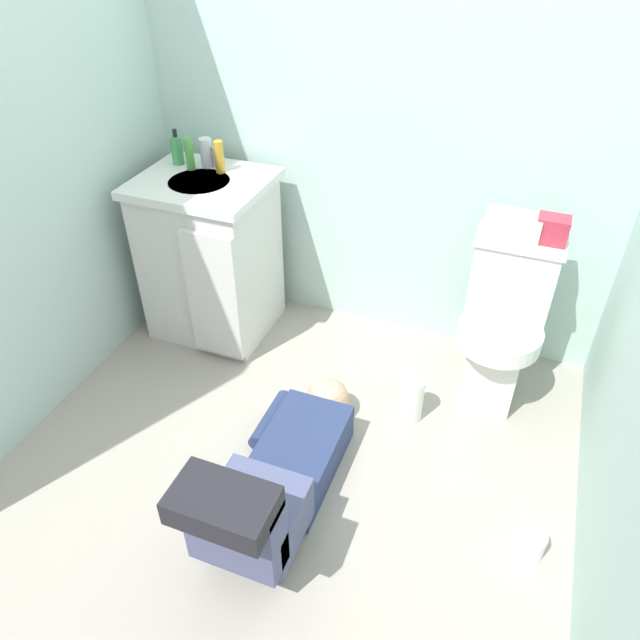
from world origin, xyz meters
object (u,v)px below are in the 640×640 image
object	(u,v)px
bottle_green	(189,154)
bottle_clear	(206,153)
vanity_cabinet	(211,256)
tissue_box	(513,224)
toilet	(502,324)
toiletry_bag	(552,230)
soap_dispenser	(177,150)
person_plumber	(277,475)
bottle_amber	(219,157)
faucet	(215,158)
toilet_paper_roll	(529,543)
paper_towel_roll	(411,398)

from	to	relation	value
bottle_green	bottle_clear	distance (m)	0.08
vanity_cabinet	tissue_box	bearing A→B (deg)	4.75
toilet	toiletry_bag	xyz separation A→B (m)	(0.10, 0.09, 0.44)
soap_dispenser	bottle_green	size ratio (longest dim) A/B	1.10
vanity_cabinet	person_plumber	distance (m)	1.23
soap_dispenser	bottle_amber	bearing A→B (deg)	-4.61
faucet	toilet	bearing A→B (deg)	-4.95
bottle_amber	toilet_paper_roll	distance (m)	2.04
bottle_green	bottle_clear	bearing A→B (deg)	44.33
toilet	bottle_green	xyz separation A→B (m)	(-1.52, 0.07, 0.53)
soap_dispenser	paper_towel_roll	world-z (taller)	soap_dispenser
vanity_cabinet	tissue_box	world-z (taller)	tissue_box
toiletry_bag	faucet	bearing A→B (deg)	178.79
toilet	toiletry_bag	size ratio (longest dim) A/B	6.05
bottle_clear	bottle_green	bearing A→B (deg)	-135.67
faucet	bottle_green	bearing A→B (deg)	-150.57
bottle_green	bottle_amber	distance (m)	0.15
vanity_cabinet	soap_dispenser	xyz separation A→B (m)	(-0.19, 0.13, 0.47)
bottle_clear	toilet_paper_roll	distance (m)	2.13
toilet	bottle_clear	world-z (taller)	bottle_clear
toilet_paper_roll	toilet	bearing A→B (deg)	107.56
faucet	person_plumber	world-z (taller)	faucet
bottle_amber	toilet_paper_roll	world-z (taller)	bottle_amber
person_plumber	bottle_green	distance (m)	1.52
bottle_clear	toilet_paper_roll	world-z (taller)	bottle_clear
tissue_box	bottle_amber	bearing A→B (deg)	-179.71
vanity_cabinet	tissue_box	xyz separation A→B (m)	(1.37, 0.11, 0.38)
toiletry_bag	bottle_clear	bearing A→B (deg)	178.87
vanity_cabinet	toiletry_bag	bearing A→B (deg)	4.28
tissue_box	bottle_amber	world-z (taller)	bottle_amber
bottle_green	bottle_clear	world-z (taller)	bottle_green
toilet	faucet	xyz separation A→B (m)	(-1.42, 0.12, 0.50)
bottle_green	tissue_box	bearing A→B (deg)	0.94
toilet_paper_roll	paper_towel_roll	bearing A→B (deg)	138.47
bottle_green	toilet_paper_roll	size ratio (longest dim) A/B	1.37
person_plumber	bottle_amber	size ratio (longest dim) A/B	7.19
person_plumber	bottle_amber	distance (m)	1.46
toiletry_bag	bottle_green	distance (m)	1.63
person_plumber	bottle_clear	distance (m)	1.53
toiletry_bag	bottle_amber	bearing A→B (deg)	-179.74
faucet	bottle_green	xyz separation A→B (m)	(-0.10, -0.06, 0.03)
toilet	toilet_paper_roll	xyz separation A→B (m)	(0.26, -0.81, -0.32)
vanity_cabinet	bottle_green	distance (m)	0.50
soap_dispenser	bottle_green	world-z (taller)	soap_dispenser
paper_towel_roll	toilet_paper_roll	bearing A→B (deg)	-41.53
soap_dispenser	bottle_green	bearing A→B (deg)	-22.21
vanity_cabinet	toilet_paper_roll	xyz separation A→B (m)	(1.67, -0.79, -0.37)
toiletry_bag	toilet	bearing A→B (deg)	-139.23
vanity_cabinet	person_plumber	size ratio (longest dim) A/B	0.77
vanity_cabinet	paper_towel_roll	distance (m)	1.19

